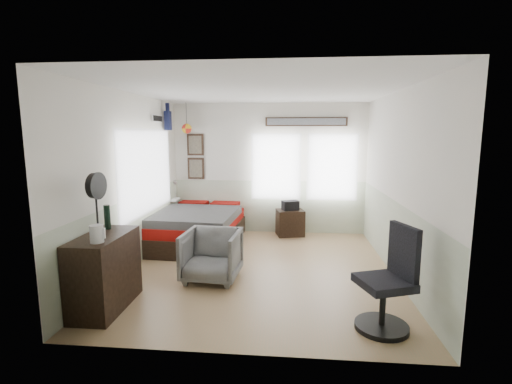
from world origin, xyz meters
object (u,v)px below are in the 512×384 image
Objects in this scene: bed at (197,227)px; nightstand at (290,223)px; armchair at (212,255)px; task_chair at (389,288)px; dresser at (105,272)px.

nightstand is at bearing 27.64° from bed.
task_chair is (2.17, -1.17, 0.10)m from armchair.
nightstand is (1.11, 2.47, -0.09)m from armchair.
armchair is at bearing 42.21° from dresser.
dresser is 3.25m from task_chair.
armchair is (1.08, 0.98, -0.09)m from dresser.
dresser is at bearing -95.46° from bed.
armchair is (0.64, -1.69, 0.04)m from bed.
task_chair reaches higher than bed.
bed is 2.71m from dresser.
nightstand is at bearing 69.79° from armchair.
nightstand is (2.20, 3.45, -0.18)m from dresser.
bed reaches higher than nightstand.
bed is at bearing -169.45° from nightstand.
armchair is 2.71m from nightstand.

